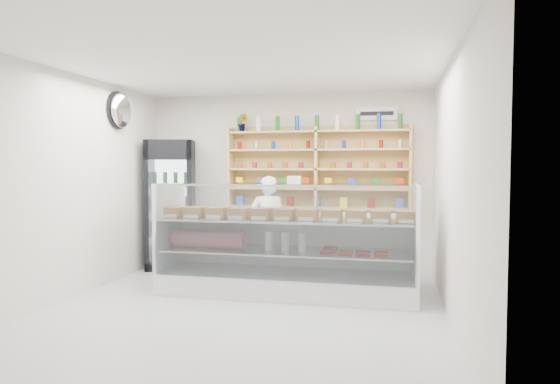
# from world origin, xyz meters

# --- Properties ---
(room) EXTENTS (5.00, 5.00, 5.00)m
(room) POSITION_xyz_m (0.00, 0.00, 1.40)
(room) COLOR #9E9FA3
(room) RESTS_ON ground
(display_counter) EXTENTS (3.28, 0.98, 1.43)m
(display_counter) POSITION_xyz_m (0.32, 0.93, 0.38)
(display_counter) COLOR white
(display_counter) RESTS_ON floor
(shop_worker) EXTENTS (0.64, 0.53, 1.50)m
(shop_worker) POSITION_xyz_m (-0.16, 1.83, 0.75)
(shop_worker) COLOR silver
(shop_worker) RESTS_ON floor
(drinks_cooler) EXTENTS (0.92, 0.91, 2.06)m
(drinks_cooler) POSITION_xyz_m (-1.85, 2.13, 1.03)
(drinks_cooler) COLOR black
(drinks_cooler) RESTS_ON floor
(wall_shelving) EXTENTS (2.84, 0.28, 1.33)m
(wall_shelving) POSITION_xyz_m (0.50, 2.34, 1.59)
(wall_shelving) COLOR tan
(wall_shelving) RESTS_ON back_wall
(potted_plant) EXTENTS (0.17, 0.14, 0.29)m
(potted_plant) POSITION_xyz_m (-0.70, 2.34, 2.34)
(potted_plant) COLOR #1E6626
(potted_plant) RESTS_ON wall_shelving
(security_mirror) EXTENTS (0.15, 0.50, 0.50)m
(security_mirror) POSITION_xyz_m (-2.17, 1.20, 2.45)
(security_mirror) COLOR silver
(security_mirror) RESTS_ON left_wall
(wall_sign) EXTENTS (0.62, 0.03, 0.20)m
(wall_sign) POSITION_xyz_m (1.40, 2.47, 2.45)
(wall_sign) COLOR white
(wall_sign) RESTS_ON back_wall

